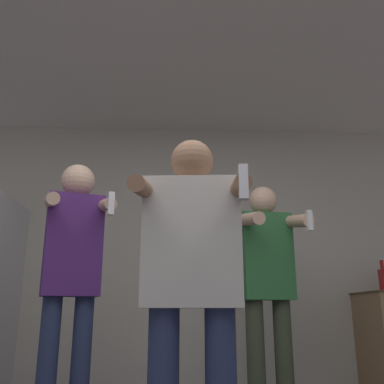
% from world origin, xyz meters
% --- Properties ---
extents(wall_back, '(7.00, 0.06, 2.55)m').
position_xyz_m(wall_back, '(0.00, 2.73, 1.27)').
color(wall_back, beige).
rests_on(wall_back, ground_plane).
extents(ceiling_slab, '(7.00, 3.22, 0.05)m').
position_xyz_m(ceiling_slab, '(0.00, 1.35, 2.57)').
color(ceiling_slab, silver).
rests_on(ceiling_slab, wall_back).
extents(bottle_red_label, '(0.08, 0.08, 0.31)m').
position_xyz_m(bottle_red_label, '(1.87, 2.49, 1.05)').
color(bottle_red_label, maroon).
rests_on(bottle_red_label, counter).
extents(person_woman_foreground, '(0.52, 0.50, 1.57)m').
position_xyz_m(person_woman_foreground, '(0.07, 0.63, 0.91)').
color(person_woman_foreground, navy).
rests_on(person_woman_foreground, ground_plane).
extents(person_man_side, '(0.50, 0.53, 1.72)m').
position_xyz_m(person_man_side, '(-0.65, 1.43, 1.03)').
color(person_man_side, navy).
rests_on(person_man_side, ground_plane).
extents(person_spectator_back, '(0.51, 0.55, 1.70)m').
position_xyz_m(person_spectator_back, '(0.67, 1.83, 1.01)').
color(person_spectator_back, '#38422D').
rests_on(person_spectator_back, ground_plane).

